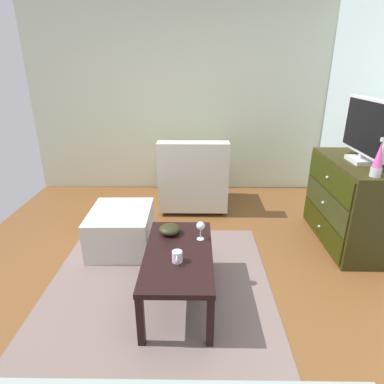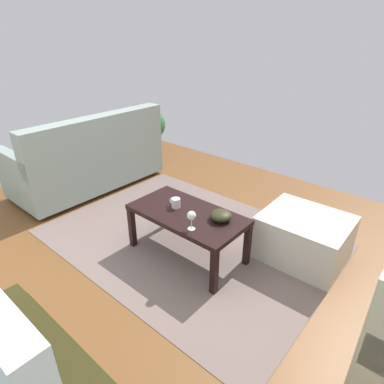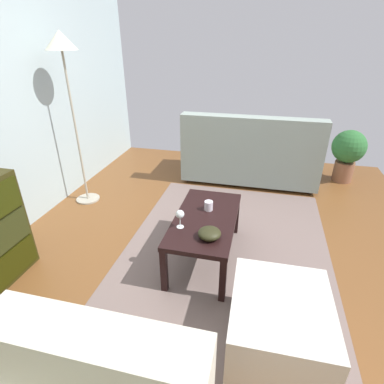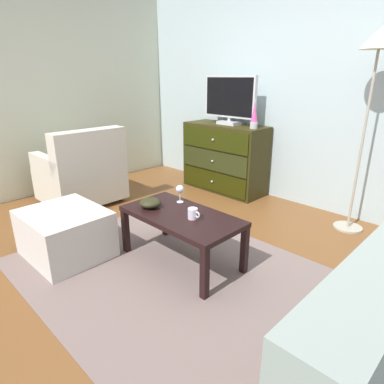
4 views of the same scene
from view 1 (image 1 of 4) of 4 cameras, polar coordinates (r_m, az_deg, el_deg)
The scene contains 12 objects.
ground_plane at distance 2.83m, azimuth -1.79°, elevation -17.91°, with size 5.60×4.44×0.05m, color brown.
wall_plain_left at distance 4.76m, azimuth -0.65°, elevation 16.09°, with size 0.12×4.44×2.63m, color beige.
area_rug at distance 2.67m, azimuth -6.56°, elevation -20.03°, with size 2.60×1.90×0.01m, color #725F5A.
dresser at distance 3.69m, azimuth 25.59°, elevation -1.71°, with size 1.13×0.49×0.89m.
tv at distance 3.47m, azimuth 28.21°, elevation 9.69°, with size 0.77×0.18×0.60m.
lava_lamp at distance 3.11m, azimuth 29.95°, elevation 4.93°, with size 0.09×0.09×0.33m.
coffee_table at distance 2.55m, azimuth -2.38°, elevation -11.51°, with size 1.00×0.52×0.43m.
wine_glass at distance 2.63m, azimuth 1.52°, elevation -6.09°, with size 0.07×0.07×0.16m.
mug at distance 2.39m, azimuth -2.62°, elevation -11.30°, with size 0.11×0.08×0.08m.
bowl_decorative at distance 2.76m, azimuth -3.93°, elevation -6.57°, with size 0.18×0.18×0.08m, color #292915.
armchair at distance 4.21m, azimuth 0.23°, elevation 2.13°, with size 0.80×0.85×0.92m.
ottoman at distance 3.40m, azimuth -12.33°, elevation -6.40°, with size 0.70×0.60×0.41m, color beige.
Camera 1 is at (2.18, 0.11, 1.77)m, focal length 30.32 mm.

